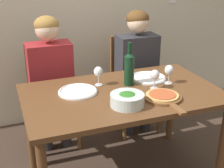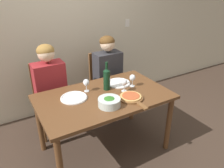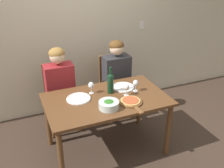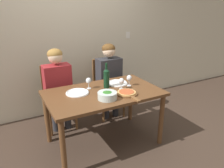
% 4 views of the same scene
% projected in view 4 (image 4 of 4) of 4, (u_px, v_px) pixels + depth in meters
% --- Properties ---
extents(ground_plane, '(40.00, 40.00, 0.00)m').
position_uv_depth(ground_plane, '(104.00, 142.00, 3.02)').
color(ground_plane, '#3D2D23').
extents(back_wall, '(10.00, 0.06, 2.70)m').
position_uv_depth(back_wall, '(70.00, 33.00, 3.57)').
color(back_wall, beige).
rests_on(back_wall, ground).
extents(dining_table, '(1.44, 0.87, 0.75)m').
position_uv_depth(dining_table, '(104.00, 98.00, 2.79)').
color(dining_table, brown).
rests_on(dining_table, ground).
extents(chair_left, '(0.42, 0.42, 0.95)m').
position_uv_depth(chair_left, '(57.00, 95.00, 3.30)').
color(chair_left, brown).
rests_on(chair_left, ground).
extents(chair_right, '(0.42, 0.42, 0.95)m').
position_uv_depth(chair_right, '(106.00, 86.00, 3.67)').
color(chair_right, brown).
rests_on(chair_right, ground).
extents(person_woman, '(0.47, 0.51, 1.22)m').
position_uv_depth(person_woman, '(58.00, 83.00, 3.12)').
color(person_woman, '#28282D').
rests_on(person_woman, ground).
extents(person_man, '(0.47, 0.51, 1.22)m').
position_uv_depth(person_man, '(109.00, 74.00, 3.49)').
color(person_man, '#28282D').
rests_on(person_man, ground).
extents(wine_bottle, '(0.08, 0.08, 0.33)m').
position_uv_depth(wine_bottle, '(106.00, 78.00, 2.85)').
color(wine_bottle, black).
rests_on(wine_bottle, dining_table).
extents(broccoli_bowl, '(0.23, 0.23, 0.09)m').
position_uv_depth(broccoli_bowl, '(107.00, 95.00, 2.54)').
color(broccoli_bowl, silver).
rests_on(broccoli_bowl, dining_table).
extents(dinner_plate_left, '(0.29, 0.29, 0.02)m').
position_uv_depth(dinner_plate_left, '(77.00, 93.00, 2.71)').
color(dinner_plate_left, white).
rests_on(dinner_plate_left, dining_table).
extents(dinner_plate_right, '(0.29, 0.29, 0.02)m').
position_uv_depth(dinner_plate_right, '(117.00, 83.00, 3.03)').
color(dinner_plate_right, white).
rests_on(dinner_plate_right, dining_table).
extents(pizza_on_board, '(0.27, 0.41, 0.04)m').
position_uv_depth(pizza_on_board, '(127.00, 93.00, 2.68)').
color(pizza_on_board, brown).
rests_on(pizza_on_board, dining_table).
extents(wine_glass_left, '(0.07, 0.07, 0.15)m').
position_uv_depth(wine_glass_left, '(89.00, 81.00, 2.82)').
color(wine_glass_left, silver).
rests_on(wine_glass_left, dining_table).
extents(wine_glass_right, '(0.07, 0.07, 0.15)m').
position_uv_depth(wine_glass_right, '(129.00, 78.00, 2.93)').
color(wine_glass_right, silver).
rests_on(wine_glass_right, dining_table).
extents(wine_glass_centre, '(0.07, 0.07, 0.15)m').
position_uv_depth(wine_glass_centre, '(121.00, 81.00, 2.81)').
color(wine_glass_centre, silver).
rests_on(wine_glass_centre, dining_table).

